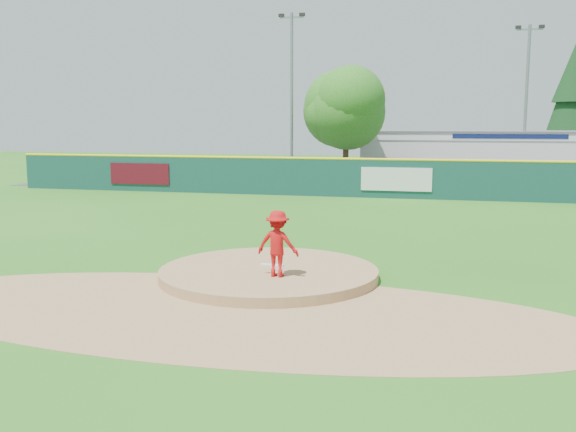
% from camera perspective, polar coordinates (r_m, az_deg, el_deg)
% --- Properties ---
extents(ground, '(120.00, 120.00, 0.00)m').
position_cam_1_polar(ground, '(16.26, -1.72, -5.53)').
color(ground, '#286B19').
rests_on(ground, ground).
extents(pitchers_mound, '(5.50, 5.50, 0.50)m').
position_cam_1_polar(pitchers_mound, '(16.26, -1.72, -5.53)').
color(pitchers_mound, '#9E774C').
rests_on(pitchers_mound, ground).
extents(pitching_rubber, '(0.60, 0.15, 0.04)m').
position_cam_1_polar(pitching_rubber, '(16.47, -1.44, -4.38)').
color(pitching_rubber, white).
rests_on(pitching_rubber, pitchers_mound).
extents(infield_dirt_arc, '(15.40, 15.40, 0.01)m').
position_cam_1_polar(infield_dirt_arc, '(13.49, -5.21, -8.46)').
color(infield_dirt_arc, '#9E774C').
rests_on(infield_dirt_arc, ground).
extents(parking_lot, '(44.00, 16.00, 0.02)m').
position_cam_1_polar(parking_lot, '(42.58, 8.20, 3.02)').
color(parking_lot, '#38383A').
rests_on(parking_lot, ground).
extents(pitcher, '(1.08, 0.69, 1.58)m').
position_cam_1_polar(pitcher, '(15.22, -0.92, -2.47)').
color(pitcher, '#BA0F11').
rests_on(pitcher, pitchers_mound).
extents(van, '(4.60, 2.45, 1.23)m').
position_cam_1_polar(van, '(40.96, 8.90, 3.67)').
color(van, silver).
rests_on(van, parking_lot).
extents(pool_building_grp, '(15.20, 8.20, 3.31)m').
position_cam_1_polar(pool_building_grp, '(47.26, 16.16, 5.31)').
color(pool_building_grp, silver).
rests_on(pool_building_grp, ground).
extents(fence_banners, '(17.99, 0.04, 1.20)m').
position_cam_1_polar(fence_banners, '(34.63, -2.38, 3.54)').
color(fence_banners, '#550C17').
rests_on(fence_banners, ground).
extents(playground_slide, '(0.98, 2.77, 1.53)m').
position_cam_1_polar(playground_slide, '(42.52, -9.00, 4.03)').
color(playground_slide, '#1B7FE9').
rests_on(playground_slide, ground).
extents(outfield_fence, '(40.00, 0.14, 2.07)m').
position_cam_1_polar(outfield_fence, '(33.58, 6.65, 3.49)').
color(outfield_fence, '#133E3A').
rests_on(outfield_fence, ground).
extents(deciduous_tree, '(5.60, 5.60, 7.36)m').
position_cam_1_polar(deciduous_tree, '(40.68, 5.20, 9.23)').
color(deciduous_tree, '#382314').
rests_on(deciduous_tree, ground).
extents(conifer_tree, '(4.40, 4.40, 9.50)m').
position_cam_1_polar(conifer_tree, '(51.95, 24.02, 9.45)').
color(conifer_tree, '#382314').
rests_on(conifer_tree, ground).
extents(light_pole_left, '(1.75, 0.25, 11.00)m').
position_cam_1_polar(light_pole_left, '(43.48, 0.33, 11.18)').
color(light_pole_left, gray).
rests_on(light_pole_left, ground).
extents(light_pole_right, '(1.75, 0.25, 10.00)m').
position_cam_1_polar(light_pole_right, '(44.47, 20.42, 9.95)').
color(light_pole_right, gray).
rests_on(light_pole_right, ground).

